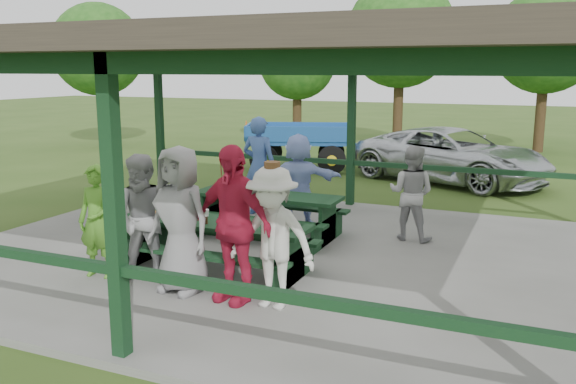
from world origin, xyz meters
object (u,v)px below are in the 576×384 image
at_px(contestant_grey_left, 145,220).
at_px(contestant_white_fedora, 273,238).
at_px(picnic_table_near, 214,239).
at_px(contestant_grey_mid, 180,220).
at_px(pickup_truck, 452,155).
at_px(farm_trailer, 299,145).
at_px(picnic_table_far, 267,210).
at_px(spectator_lblue, 298,181).
at_px(contestant_red, 233,224).
at_px(contestant_green, 98,221).
at_px(spectator_blue, 259,166).
at_px(spectator_grey, 411,193).

relative_size(contestant_grey_left, contestant_white_fedora, 0.98).
bearing_deg(contestant_white_fedora, picnic_table_near, 150.64).
relative_size(picnic_table_near, contestant_white_fedora, 1.56).
bearing_deg(contestant_grey_mid, pickup_truck, 87.17).
bearing_deg(contestant_white_fedora, farm_trailer, 113.99).
bearing_deg(picnic_table_near, pickup_truck, 77.95).
distance_m(picnic_table_far, farm_trailer, 7.76).
relative_size(contestant_white_fedora, spectator_lblue, 1.04).
bearing_deg(spectator_lblue, contestant_grey_mid, 65.28).
xyz_separation_m(contestant_grey_left, contestant_white_fedora, (1.90, -0.08, -0.01)).
distance_m(contestant_grey_mid, contestant_red, 0.77).
relative_size(contestant_green, contestant_red, 0.80).
bearing_deg(picnic_table_near, picnic_table_far, 93.19).
bearing_deg(contestant_grey_mid, contestant_red, 7.17).
height_order(contestant_grey_mid, contestant_red, contestant_red).
relative_size(picnic_table_far, spectator_lblue, 1.49).
distance_m(contestant_green, contestant_grey_mid, 1.38).
bearing_deg(contestant_red, contestant_green, -168.52).
distance_m(contestant_red, spectator_lblue, 3.72).
height_order(contestant_grey_left, contestant_white_fedora, contestant_white_fedora).
relative_size(picnic_table_far, contestant_red, 1.30).
bearing_deg(picnic_table_near, spectator_blue, 105.47).
relative_size(contestant_grey_left, spectator_blue, 0.90).
bearing_deg(spectator_lblue, pickup_truck, -128.80).
relative_size(contestant_grey_left, spectator_lblue, 1.02).
xyz_separation_m(picnic_table_far, contestant_green, (-1.27, -2.78, 0.31)).
xyz_separation_m(contestant_green, farm_trailer, (-1.16, 10.15, -0.17)).
bearing_deg(contestant_grey_left, contestant_green, 161.68).
distance_m(contestant_white_fedora, spectator_grey, 3.75).
distance_m(picnic_table_far, spectator_lblue, 0.94).
bearing_deg(picnic_table_far, contestant_red, -72.85).
relative_size(picnic_table_near, spectator_lblue, 1.62).
distance_m(contestant_white_fedora, pickup_truck, 9.91).
bearing_deg(pickup_truck, spectator_grey, -155.31).
bearing_deg(farm_trailer, contestant_grey_left, -98.80).
bearing_deg(contestant_red, pickup_truck, 96.45).
distance_m(contestant_green, spectator_lblue, 3.90).
distance_m(contestant_grey_mid, spectator_blue, 4.34).
xyz_separation_m(spectator_blue, spectator_grey, (3.13, -0.61, -0.17)).
height_order(spectator_grey, pickup_truck, spectator_grey).
bearing_deg(picnic_table_far, contestant_green, -114.52).
xyz_separation_m(contestant_grey_left, spectator_lblue, (0.72, 3.58, -0.02)).
height_order(contestant_white_fedora, spectator_blue, spectator_blue).
height_order(contestant_red, farm_trailer, contestant_red).
bearing_deg(contestant_grey_left, contestant_white_fedora, -22.11).
bearing_deg(spectator_blue, spectator_lblue, 153.37).
bearing_deg(picnic_table_near, contestant_grey_left, -128.17).
xyz_separation_m(picnic_table_far, contestant_grey_left, (-0.48, -2.76, 0.41)).
relative_size(contestant_grey_left, farm_trailer, 0.43).
relative_size(picnic_table_far, spectator_grey, 1.59).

